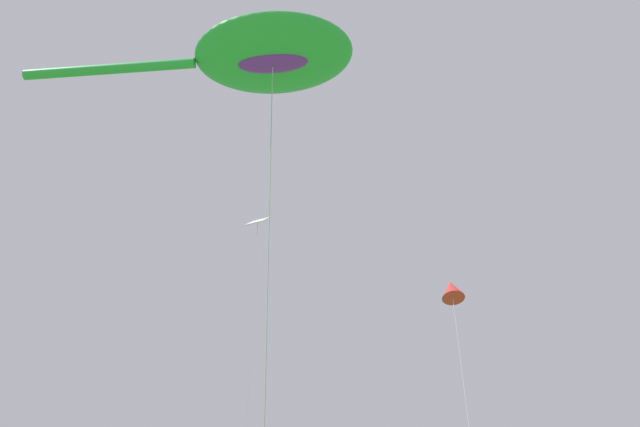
{
  "coord_description": "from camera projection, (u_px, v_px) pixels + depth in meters",
  "views": [
    {
      "loc": [
        -6.55,
        0.38,
        1.72
      ],
      "look_at": [
        1.23,
        10.7,
        11.48
      ],
      "focal_mm": 37.3,
      "sensor_mm": 36.0,
      "label": 1
    }
  ],
  "objects": [
    {
      "name": "small_kite_triangle_green",
      "position": [
        257.0,
        242.0,
        27.7
      ],
      "size": [
        1.09,
        1.86,
        18.99
      ],
      "rotation": [
        0.0,
        0.0,
        -2.71
      ],
      "color": "white",
      "rests_on": "ground"
    },
    {
      "name": "small_kite_stunt_black",
      "position": [
        452.0,
        291.0,
        23.62
      ],
      "size": [
        4.15,
        3.46,
        14.24
      ],
      "rotation": [
        0.0,
        0.0,
        -0.52
      ],
      "color": "red",
      "rests_on": "ground"
    },
    {
      "name": "big_show_kite",
      "position": [
        267.0,
        56.0,
        19.61
      ],
      "size": [
        8.48,
        7.89,
        17.72
      ],
      "rotation": [
        0.0,
        0.0,
        -0.73
      ],
      "color": "green",
      "rests_on": "ground"
    }
  ]
}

